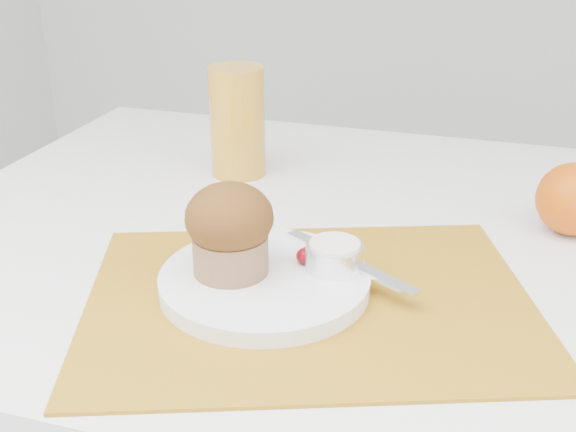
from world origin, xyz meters
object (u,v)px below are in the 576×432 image
(plate, at_px, (265,281))
(muffin, at_px, (230,229))
(orange, at_px, (573,199))
(juice_glass, at_px, (237,122))

(plate, xyz_separation_m, muffin, (-0.03, -0.00, 0.06))
(plate, xyz_separation_m, orange, (0.30, 0.24, 0.03))
(orange, bearing_deg, muffin, -143.92)
(plate, xyz_separation_m, juice_glass, (-0.14, 0.31, 0.06))
(orange, xyz_separation_m, muffin, (-0.33, -0.24, 0.03))
(muffin, bearing_deg, juice_glass, 109.50)
(orange, height_order, muffin, muffin)
(muffin, bearing_deg, plate, 7.54)
(plate, height_order, orange, orange)
(juice_glass, bearing_deg, orange, -8.55)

